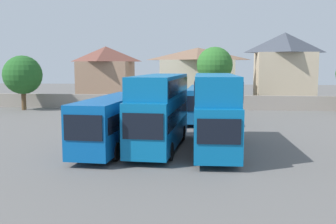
{
  "coord_description": "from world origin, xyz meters",
  "views": [
    {
      "loc": [
        3.04,
        -25.45,
        5.61
      ],
      "look_at": [
        0.0,
        3.0,
        2.14
      ],
      "focal_mm": 41.58,
      "sensor_mm": 36.0,
      "label": 1
    }
  ],
  "objects_px": {
    "house_terrace_left": "(106,74)",
    "house_terrace_right": "(284,67)",
    "bus_2": "(160,108)",
    "bus_4": "(164,101)",
    "bus_1": "(114,119)",
    "tree_right_of_lot": "(215,65)",
    "house_terrace_centre": "(198,75)",
    "bus_3": "(215,108)",
    "bus_5": "(201,102)",
    "tree_left_of_lot": "(23,75)"
  },
  "relations": [
    {
      "from": "bus_2",
      "to": "house_terrace_left",
      "type": "bearing_deg",
      "value": -156.33
    },
    {
      "from": "bus_1",
      "to": "house_terrace_right",
      "type": "bearing_deg",
      "value": 156.28
    },
    {
      "from": "bus_4",
      "to": "tree_left_of_lot",
      "type": "relative_size",
      "value": 1.72
    },
    {
      "from": "house_terrace_right",
      "to": "bus_2",
      "type": "bearing_deg",
      "value": -112.97
    },
    {
      "from": "bus_4",
      "to": "tree_right_of_lot",
      "type": "distance_m",
      "value": 14.25
    },
    {
      "from": "tree_right_of_lot",
      "to": "bus_2",
      "type": "bearing_deg",
      "value": -98.52
    },
    {
      "from": "tree_right_of_lot",
      "to": "house_terrace_centre",
      "type": "bearing_deg",
      "value": 108.87
    },
    {
      "from": "bus_5",
      "to": "bus_4",
      "type": "bearing_deg",
      "value": -86.36
    },
    {
      "from": "bus_2",
      "to": "house_terrace_left",
      "type": "distance_m",
      "value": 35.41
    },
    {
      "from": "bus_1",
      "to": "bus_5",
      "type": "distance_m",
      "value": 15.03
    },
    {
      "from": "tree_left_of_lot",
      "to": "bus_3",
      "type": "bearing_deg",
      "value": -41.62
    },
    {
      "from": "bus_5",
      "to": "house_terrace_centre",
      "type": "bearing_deg",
      "value": -176.46
    },
    {
      "from": "bus_5",
      "to": "tree_right_of_lot",
      "type": "xyz_separation_m",
      "value": [
        1.45,
        12.55,
        3.66
      ]
    },
    {
      "from": "bus_1",
      "to": "bus_4",
      "type": "relative_size",
      "value": 0.95
    },
    {
      "from": "bus_5",
      "to": "tree_left_of_lot",
      "type": "distance_m",
      "value": 23.56
    },
    {
      "from": "bus_4",
      "to": "house_terrace_left",
      "type": "height_order",
      "value": "house_terrace_left"
    },
    {
      "from": "house_terrace_right",
      "to": "tree_left_of_lot",
      "type": "xyz_separation_m",
      "value": [
        -34.05,
        -12.75,
        -0.9
      ]
    },
    {
      "from": "bus_1",
      "to": "tree_right_of_lot",
      "type": "relative_size",
      "value": 1.39
    },
    {
      "from": "house_terrace_left",
      "to": "tree_right_of_lot",
      "type": "bearing_deg",
      "value": -22.56
    },
    {
      "from": "bus_3",
      "to": "house_terrace_left",
      "type": "relative_size",
      "value": 1.29
    },
    {
      "from": "house_terrace_left",
      "to": "bus_3",
      "type": "bearing_deg",
      "value": -64.01
    },
    {
      "from": "bus_4",
      "to": "bus_3",
      "type": "bearing_deg",
      "value": 20.89
    },
    {
      "from": "bus_2",
      "to": "bus_4",
      "type": "bearing_deg",
      "value": -171.58
    },
    {
      "from": "bus_1",
      "to": "house_terrace_left",
      "type": "xyz_separation_m",
      "value": [
        -9.49,
        33.37,
        2.32
      ]
    },
    {
      "from": "house_terrace_left",
      "to": "house_terrace_centre",
      "type": "bearing_deg",
      "value": 0.96
    },
    {
      "from": "bus_3",
      "to": "tree_right_of_lot",
      "type": "height_order",
      "value": "tree_right_of_lot"
    },
    {
      "from": "bus_4",
      "to": "house_terrace_centre",
      "type": "height_order",
      "value": "house_terrace_centre"
    },
    {
      "from": "house_terrace_left",
      "to": "house_terrace_right",
      "type": "xyz_separation_m",
      "value": [
        26.75,
        0.4,
        0.96
      ]
    },
    {
      "from": "house_terrace_left",
      "to": "house_terrace_right",
      "type": "relative_size",
      "value": 0.82
    },
    {
      "from": "house_terrace_centre",
      "to": "tree_right_of_lot",
      "type": "bearing_deg",
      "value": -71.13
    },
    {
      "from": "bus_3",
      "to": "bus_5",
      "type": "height_order",
      "value": "bus_3"
    },
    {
      "from": "bus_4",
      "to": "bus_5",
      "type": "xyz_separation_m",
      "value": [
        3.79,
        0.19,
        -0.03
      ]
    },
    {
      "from": "bus_2",
      "to": "tree_right_of_lot",
      "type": "distance_m",
      "value": 26.66
    },
    {
      "from": "bus_1",
      "to": "tree_right_of_lot",
      "type": "distance_m",
      "value": 27.67
    },
    {
      "from": "house_terrace_left",
      "to": "house_terrace_right",
      "type": "bearing_deg",
      "value": 0.86
    },
    {
      "from": "bus_1",
      "to": "bus_2",
      "type": "bearing_deg",
      "value": 98.95
    },
    {
      "from": "bus_3",
      "to": "house_terrace_left",
      "type": "xyz_separation_m",
      "value": [
        -16.21,
        33.25,
        1.49
      ]
    },
    {
      "from": "house_terrace_centre",
      "to": "house_terrace_right",
      "type": "relative_size",
      "value": 1.09
    },
    {
      "from": "bus_5",
      "to": "house_terrace_left",
      "type": "bearing_deg",
      "value": -141.51
    },
    {
      "from": "bus_5",
      "to": "house_terrace_centre",
      "type": "distance_m",
      "value": 19.79
    },
    {
      "from": "bus_1",
      "to": "bus_3",
      "type": "bearing_deg",
      "value": 94.42
    },
    {
      "from": "bus_2",
      "to": "bus_4",
      "type": "height_order",
      "value": "bus_2"
    },
    {
      "from": "house_terrace_centre",
      "to": "bus_1",
      "type": "bearing_deg",
      "value": -97.77
    },
    {
      "from": "bus_1",
      "to": "bus_3",
      "type": "distance_m",
      "value": 6.78
    },
    {
      "from": "bus_1",
      "to": "house_terrace_centre",
      "type": "bearing_deg",
      "value": 175.59
    },
    {
      "from": "bus_2",
      "to": "house_terrace_centre",
      "type": "bearing_deg",
      "value": -179.72
    },
    {
      "from": "bus_2",
      "to": "bus_3",
      "type": "height_order",
      "value": "bus_3"
    },
    {
      "from": "bus_1",
      "to": "bus_5",
      "type": "relative_size",
      "value": 1.04
    },
    {
      "from": "bus_4",
      "to": "house_terrace_centre",
      "type": "distance_m",
      "value": 20.15
    },
    {
      "from": "tree_left_of_lot",
      "to": "house_terrace_centre",
      "type": "bearing_deg",
      "value": 30.5
    }
  ]
}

